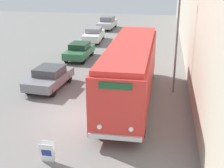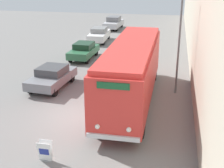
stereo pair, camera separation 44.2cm
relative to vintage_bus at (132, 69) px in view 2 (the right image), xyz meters
name	(u,v)px [view 2 (the right image)]	position (x,y,z in m)	size (l,w,h in m)	color
ground_plane	(77,116)	(-2.56, -2.53, -1.97)	(80.00, 80.00, 0.00)	slate
building_wall_right	(196,17)	(3.69, 7.47, 2.01)	(0.30, 60.00, 7.96)	#B2A893
vintage_bus	(132,69)	(0.00, 0.00, 0.00)	(2.43, 11.01, 3.47)	black
sign_board	(45,151)	(-2.56, -6.70, -1.55)	(0.59, 0.33, 0.87)	gray
streetlamp	(180,27)	(2.55, 1.89, 2.16)	(0.36, 0.36, 6.37)	#595E60
parked_car_near	(52,77)	(-5.42, 1.30, -1.24)	(2.25, 4.20, 1.39)	black
parked_car_mid	(84,50)	(-5.35, 8.42, -1.25)	(1.89, 4.08, 1.39)	black
parked_car_far	(99,35)	(-5.65, 15.26, -1.21)	(1.91, 4.51, 1.48)	black
parked_car_distant	(114,23)	(-5.59, 22.94, -1.18)	(2.00, 4.47, 1.58)	black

